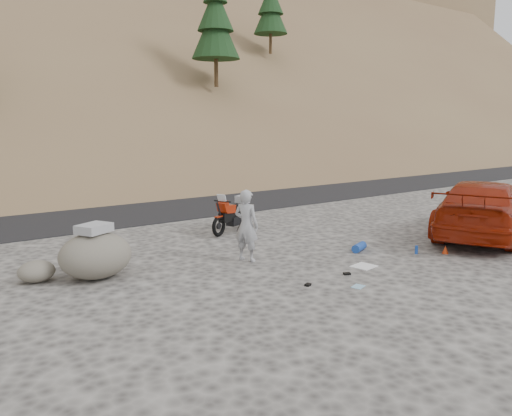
# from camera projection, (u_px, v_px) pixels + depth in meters

# --- Properties ---
(ground) EXTENTS (140.00, 140.00, 0.00)m
(ground) POSITION_uv_depth(u_px,v_px,m) (266.00, 263.00, 11.18)
(ground) COLOR #403D3B
(ground) RESTS_ON ground
(road) EXTENTS (120.00, 7.00, 0.05)m
(road) POSITION_uv_depth(u_px,v_px,m) (118.00, 208.00, 18.35)
(road) COLOR black
(road) RESTS_ON ground
(motorcycle) EXTENTS (1.86, 1.02, 1.18)m
(motorcycle) POSITION_uv_depth(u_px,v_px,m) (234.00, 214.00, 14.42)
(motorcycle) COLOR black
(motorcycle) RESTS_ON ground
(man) EXTENTS (0.60, 0.71, 1.64)m
(man) POSITION_uv_depth(u_px,v_px,m) (247.00, 260.00, 11.42)
(man) COLOR #9C9CA1
(man) RESTS_ON ground
(red_car) EXTENTS (5.76, 4.16, 1.55)m
(red_car) POSITION_uv_depth(u_px,v_px,m) (481.00, 236.00, 13.90)
(red_car) COLOR maroon
(red_car) RESTS_ON ground
(boulder) EXTENTS (1.73, 1.58, 1.12)m
(boulder) POSITION_uv_depth(u_px,v_px,m) (95.00, 255.00, 10.04)
(boulder) COLOR #5E5950
(boulder) RESTS_ON ground
(small_rock) EXTENTS (0.74, 0.67, 0.43)m
(small_rock) POSITION_uv_depth(u_px,v_px,m) (36.00, 271.00, 9.85)
(small_rock) COLOR #5E5950
(small_rock) RESTS_ON ground
(gear_white_cloth) EXTENTS (0.55, 0.51, 0.02)m
(gear_white_cloth) POSITION_uv_depth(u_px,v_px,m) (364.00, 266.00, 10.92)
(gear_white_cloth) COLOR white
(gear_white_cloth) RESTS_ON ground
(gear_blue_mat) EXTENTS (0.55, 0.38, 0.20)m
(gear_blue_mat) POSITION_uv_depth(u_px,v_px,m) (359.00, 247.00, 12.22)
(gear_blue_mat) COLOR #1A429F
(gear_blue_mat) RESTS_ON ground
(gear_bottle) EXTENTS (0.08, 0.08, 0.20)m
(gear_bottle) POSITION_uv_depth(u_px,v_px,m) (416.00, 250.00, 11.97)
(gear_bottle) COLOR #1A429F
(gear_bottle) RESTS_ON ground
(gear_funnel) EXTENTS (0.20, 0.20, 0.20)m
(gear_funnel) POSITION_uv_depth(u_px,v_px,m) (445.00, 250.00, 12.00)
(gear_funnel) COLOR #B6300C
(gear_funnel) RESTS_ON ground
(gear_glove_a) EXTENTS (0.17, 0.15, 0.04)m
(gear_glove_a) POSITION_uv_depth(u_px,v_px,m) (347.00, 274.00, 10.35)
(gear_glove_a) COLOR black
(gear_glove_a) RESTS_ON ground
(gear_glove_b) EXTENTS (0.15, 0.14, 0.04)m
(gear_glove_b) POSITION_uv_depth(u_px,v_px,m) (308.00, 285.00, 9.64)
(gear_glove_b) COLOR black
(gear_glove_b) RESTS_ON ground
(gear_blue_cloth) EXTENTS (0.31, 0.27, 0.01)m
(gear_blue_cloth) POSITION_uv_depth(u_px,v_px,m) (358.00, 287.00, 9.58)
(gear_blue_cloth) COLOR #87B5D1
(gear_blue_cloth) RESTS_ON ground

